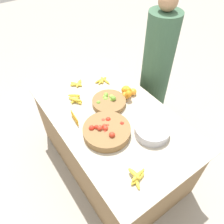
% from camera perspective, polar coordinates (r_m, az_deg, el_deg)
% --- Properties ---
extents(ground_plane, '(12.00, 12.00, 0.00)m').
position_cam_1_polar(ground_plane, '(2.72, 0.00, -12.52)').
color(ground_plane, '#ADA599').
extents(market_table, '(1.70, 1.02, 0.80)m').
position_cam_1_polar(market_table, '(2.38, 0.00, -7.50)').
color(market_table, olive).
rests_on(market_table, ground_plane).
extents(lime_bowl, '(0.34, 0.34, 0.10)m').
position_cam_1_polar(lime_bowl, '(2.17, -0.75, 2.73)').
color(lime_bowl, olive).
rests_on(lime_bowl, market_table).
extents(tomato_basket, '(0.42, 0.42, 0.11)m').
position_cam_1_polar(tomato_basket, '(1.91, -1.41, -4.89)').
color(tomato_basket, olive).
rests_on(tomato_basket, market_table).
extents(orange_pile, '(0.19, 0.17, 0.12)m').
position_cam_1_polar(orange_pile, '(2.26, 4.06, 5.33)').
color(orange_pile, orange).
rests_on(orange_pile, market_table).
extents(metal_bowl, '(0.31, 0.31, 0.08)m').
position_cam_1_polar(metal_bowl, '(1.93, 10.42, -4.78)').
color(metal_bowl, '#B7B7BF').
rests_on(metal_bowl, market_table).
extents(price_sign, '(0.15, 0.02, 0.08)m').
position_cam_1_polar(price_sign, '(2.03, -9.73, -1.55)').
color(price_sign, orange).
rests_on(price_sign, market_table).
extents(banana_bunch_back_center, '(0.16, 0.17, 0.03)m').
position_cam_1_polar(banana_bunch_back_center, '(2.46, -2.52, 8.26)').
color(banana_bunch_back_center, gold).
rests_on(banana_bunch_back_center, market_table).
extents(banana_bunch_front_left, '(0.17, 0.17, 0.06)m').
position_cam_1_polar(banana_bunch_front_left, '(1.69, 6.50, -16.55)').
color(banana_bunch_front_left, gold).
rests_on(banana_bunch_front_left, market_table).
extents(banana_bunch_middle_right, '(0.14, 0.16, 0.03)m').
position_cam_1_polar(banana_bunch_middle_right, '(2.43, -9.14, 7.23)').
color(banana_bunch_middle_right, gold).
rests_on(banana_bunch_middle_right, market_table).
extents(banana_bunch_front_center, '(0.19, 0.14, 0.05)m').
position_cam_1_polar(banana_bunch_front_center, '(2.24, -9.51, 3.31)').
color(banana_bunch_front_center, gold).
rests_on(banana_bunch_front_center, market_table).
extents(vendor_person, '(0.33, 0.33, 1.69)m').
position_cam_1_polar(vendor_person, '(2.63, 11.23, 9.41)').
color(vendor_person, '#385B42').
rests_on(vendor_person, ground_plane).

